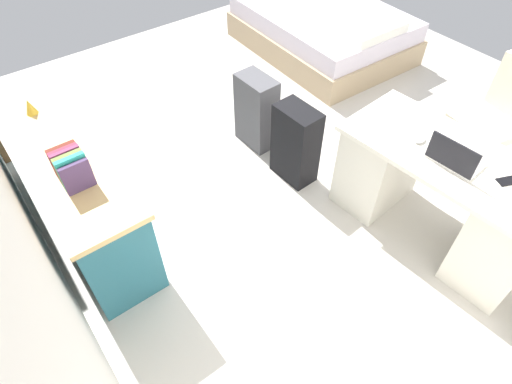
% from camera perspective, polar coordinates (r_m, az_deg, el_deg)
% --- Properties ---
extents(ground_plane, '(5.65, 5.65, 0.00)m').
position_cam_1_polar(ground_plane, '(3.97, 5.51, 6.56)').
color(ground_plane, beige).
extents(desk, '(1.49, 0.77, 0.74)m').
position_cam_1_polar(desk, '(3.22, 23.24, -0.33)').
color(desk, silver).
rests_on(desk, ground_plane).
extents(office_chair, '(0.54, 0.54, 0.94)m').
position_cam_1_polar(office_chair, '(3.94, 28.86, 7.68)').
color(office_chair, black).
rests_on(office_chair, ground_plane).
extents(credenza, '(1.80, 0.48, 0.75)m').
position_cam_1_polar(credenza, '(3.29, -23.24, 0.64)').
color(credenza, '#235B6B').
rests_on(credenza, ground_plane).
extents(bed, '(1.94, 1.46, 0.58)m').
position_cam_1_polar(bed, '(5.33, 8.92, 20.64)').
color(bed, tan).
rests_on(bed, ground_plane).
extents(suitcase_black, '(0.37, 0.23, 0.67)m').
position_cam_1_polar(suitcase_black, '(3.44, 5.31, 6.38)').
color(suitcase_black, black).
rests_on(suitcase_black, ground_plane).
extents(suitcase_spare_grey, '(0.37, 0.23, 0.66)m').
position_cam_1_polar(suitcase_spare_grey, '(3.77, 0.06, 10.70)').
color(suitcase_spare_grey, '#4C4C51').
rests_on(suitcase_spare_grey, ground_plane).
extents(laptop, '(0.33, 0.24, 0.21)m').
position_cam_1_polar(laptop, '(2.90, 25.00, 4.12)').
color(laptop, silver).
rests_on(laptop, desk).
extents(computer_mouse, '(0.07, 0.10, 0.03)m').
position_cam_1_polar(computer_mouse, '(3.01, 21.11, 6.59)').
color(computer_mouse, white).
rests_on(computer_mouse, desk).
extents(cell_phone_near_laptop, '(0.12, 0.15, 0.01)m').
position_cam_1_polar(cell_phone_near_laptop, '(2.96, 30.70, 1.30)').
color(cell_phone_near_laptop, black).
rests_on(cell_phone_near_laptop, desk).
extents(book_row, '(0.23, 0.17, 0.22)m').
position_cam_1_polar(book_row, '(2.69, -23.49, 3.09)').
color(book_row, '#4B3660').
rests_on(book_row, credenza).
extents(figurine_small, '(0.08, 0.08, 0.11)m').
position_cam_1_polar(figurine_small, '(3.39, -28.01, 10.02)').
color(figurine_small, gold).
rests_on(figurine_small, credenza).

